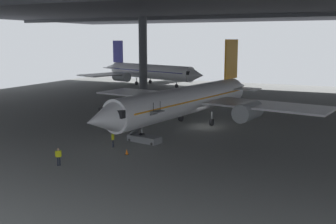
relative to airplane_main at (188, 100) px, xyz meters
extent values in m
plane|color=slate|center=(1.82, 0.62, -3.37)|extent=(110.00, 110.00, 0.00)
cylinder|color=#4C4F54|center=(-21.19, 27.67, 4.53)|extent=(1.74, 1.74, 15.80)
cube|color=#38383D|center=(1.82, 14.37, 13.03)|extent=(121.00, 99.00, 1.20)
cube|color=#4C4F54|center=(1.82, 30.87, 12.03)|extent=(115.50, 0.50, 0.70)
cylinder|color=white|center=(-0.11, -0.61, 0.02)|extent=(8.33, 26.90, 3.58)
cone|color=white|center=(-2.81, -15.33, 0.02)|extent=(4.23, 4.86, 3.51)
cube|color=black|center=(-2.40, -13.10, 0.47)|extent=(3.45, 3.01, 0.79)
cone|color=white|center=(2.58, 14.10, 0.38)|extent=(4.03, 6.18, 3.04)
cube|color=orange|center=(2.17, 11.88, 4.74)|extent=(0.94, 3.89, 5.86)
cube|color=white|center=(4.46, 10.46, 0.56)|extent=(5.01, 3.70, 0.16)
cube|color=white|center=(-0.47, 11.37, 0.56)|extent=(5.01, 3.70, 0.16)
cube|color=white|center=(9.79, 1.97, -0.34)|extent=(15.90, 9.10, 0.24)
cylinder|color=#9EA3A8|center=(7.67, 0.38, -0.97)|extent=(3.02, 4.98, 2.22)
cube|color=white|center=(-8.46, 5.31, -0.34)|extent=(15.90, 9.10, 0.24)
cylinder|color=#9EA3A8|center=(-7.04, 3.07, -0.97)|extent=(3.02, 4.98, 2.22)
cube|color=orange|center=(-0.11, -0.61, 0.29)|extent=(8.05, 25.00, 0.16)
cylinder|color=#9EA3A8|center=(-1.72, -9.42, -2.12)|extent=(0.20, 0.20, 1.15)
cylinder|color=black|center=(-1.72, -9.42, -2.92)|extent=(0.46, 0.94, 0.90)
cylinder|color=#9EA3A8|center=(2.71, 1.52, -2.12)|extent=(0.20, 0.20, 1.15)
cylinder|color=black|center=(2.71, 1.52, -2.92)|extent=(0.46, 0.94, 0.90)
cylinder|color=#9EA3A8|center=(-1.99, 2.38, -2.12)|extent=(0.20, 0.20, 1.15)
cylinder|color=black|center=(-1.99, 2.38, -2.92)|extent=(0.46, 0.94, 0.90)
cube|color=slate|center=(-1.27, -9.67, -3.02)|extent=(3.94, 2.15, 0.70)
cube|color=slate|center=(-1.27, -9.67, -1.24)|extent=(3.65, 1.90, 2.96)
cube|color=slate|center=(0.40, -9.97, 0.20)|extent=(1.32, 1.48, 0.12)
cylinder|color=black|center=(0.51, -9.38, 0.70)|extent=(0.06, 0.06, 1.00)
cylinder|color=black|center=(0.29, -10.56, 0.70)|extent=(0.06, 0.06, 1.00)
cylinder|color=black|center=(0.36, -9.25, -3.22)|extent=(0.32, 0.17, 0.30)
cylinder|color=black|center=(0.11, -10.63, -3.22)|extent=(0.32, 0.17, 0.30)
cylinder|color=black|center=(-2.64, -8.71, -3.22)|extent=(0.32, 0.17, 0.30)
cylinder|color=black|center=(-2.89, -10.08, -3.22)|extent=(0.32, 0.17, 0.30)
cylinder|color=#232838|center=(-4.30, -20.37, -2.97)|extent=(0.14, 0.14, 0.80)
cylinder|color=#232838|center=(-4.17, -20.24, -2.97)|extent=(0.14, 0.14, 0.80)
cube|color=yellow|center=(-4.24, -20.30, -2.29)|extent=(0.41, 0.41, 0.56)
cylinder|color=yellow|center=(-4.40, -20.47, -2.27)|extent=(0.09, 0.09, 0.54)
cylinder|color=yellow|center=(-4.08, -20.14, -2.27)|extent=(0.09, 0.09, 0.54)
sphere|color=tan|center=(-4.24, -20.30, -1.89)|extent=(0.22, 0.22, 0.22)
cylinder|color=#232838|center=(-3.16, -13.08, -2.97)|extent=(0.14, 0.14, 0.81)
cylinder|color=#232838|center=(-3.22, -12.91, -2.97)|extent=(0.14, 0.14, 0.81)
cube|color=yellow|center=(-3.19, -12.99, -2.27)|extent=(0.32, 0.41, 0.58)
cylinder|color=yellow|center=(-3.12, -13.21, -2.24)|extent=(0.09, 0.09, 0.55)
cylinder|color=yellow|center=(-3.27, -12.78, -2.24)|extent=(0.09, 0.09, 0.55)
sphere|color=#8C6647|center=(-3.19, -12.99, -1.86)|extent=(0.22, 0.22, 0.22)
cylinder|color=white|center=(-26.04, 40.56, -0.04)|extent=(25.59, 11.84, 3.47)
cone|color=white|center=(-12.34, 35.76, -0.04)|extent=(5.06, 4.59, 3.40)
cube|color=black|center=(-14.42, 36.49, 0.40)|extent=(3.27, 3.59, 0.76)
cone|color=white|center=(-39.73, 45.36, 0.31)|extent=(6.22, 4.62, 2.95)
cube|color=navy|center=(-37.66, 44.63, 4.54)|extent=(3.66, 1.48, 5.68)
cube|color=white|center=(-35.96, 46.61, 0.49)|extent=(4.14, 5.11, 0.16)
cube|color=white|center=(-37.57, 42.02, 0.49)|extent=(4.14, 5.11, 0.16)
cube|color=white|center=(-27.02, 50.44, -0.38)|extent=(10.76, 15.80, 0.24)
cylinder|color=#9EA3A8|center=(-25.82, 48.17, -0.99)|extent=(4.97, 3.53, 2.15)
cube|color=white|center=(-32.97, 33.45, -0.38)|extent=(10.76, 15.80, 0.24)
cylinder|color=#9EA3A8|center=(-30.61, 34.47, -0.99)|extent=(4.97, 3.53, 2.15)
cube|color=navy|center=(-26.04, 40.56, 0.23)|extent=(23.82, 11.28, 0.16)
cylinder|color=#9EA3A8|center=(-17.84, 37.69, -2.12)|extent=(0.20, 0.20, 1.15)
cylinder|color=black|center=(-17.84, 37.69, -2.92)|extent=(0.95, 0.58, 0.90)
cylinder|color=#9EA3A8|center=(-27.65, 43.60, -2.12)|extent=(0.20, 0.20, 1.15)
cylinder|color=black|center=(-27.65, 43.60, -2.92)|extent=(0.95, 0.58, 0.90)
cylinder|color=#9EA3A8|center=(-29.20, 39.19, -2.12)|extent=(0.20, 0.20, 1.15)
cylinder|color=black|center=(-29.20, 39.19, -2.92)|extent=(0.95, 0.58, 0.90)
cube|color=black|center=(-0.50, -14.79, -3.35)|extent=(0.36, 0.36, 0.04)
cone|color=orange|center=(-0.50, -14.79, -3.05)|extent=(0.30, 0.30, 0.56)
camera|label=1|loc=(18.85, -47.62, 7.64)|focal=43.24mm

